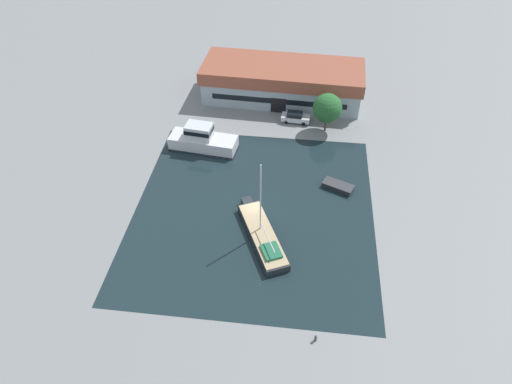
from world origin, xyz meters
The scene contains 9 objects.
ground_plane centered at (0.00, 0.00, 0.00)m, with size 440.00×440.00×0.00m, color gray.
water_canal centered at (0.00, 0.00, 0.00)m, with size 29.19×31.53×0.01m, color #19282D.
warehouse_building centered at (1.43, 27.59, 2.88)m, with size 26.32×11.20×5.68m.
quay_tree_near_building centered at (8.64, 18.55, 3.88)m, with size 4.32×4.32×6.05m.
parked_car centered at (4.04, 20.41, 0.81)m, with size 4.48×2.14×1.59m.
sailboat_moored centered at (1.50, -4.42, 0.58)m, with size 7.00×11.71×10.41m.
motor_cruiser centered at (-8.82, 12.01, 1.41)m, with size 9.98×4.57×3.88m.
small_dinghy centered at (10.38, 5.41, 0.37)m, with size 4.32×3.16×0.71m.
mooring_bollard centered at (7.89, -16.75, 0.42)m, with size 0.27×0.27×0.79m.
Camera 1 is at (4.89, -39.85, 39.52)m, focal length 32.00 mm.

